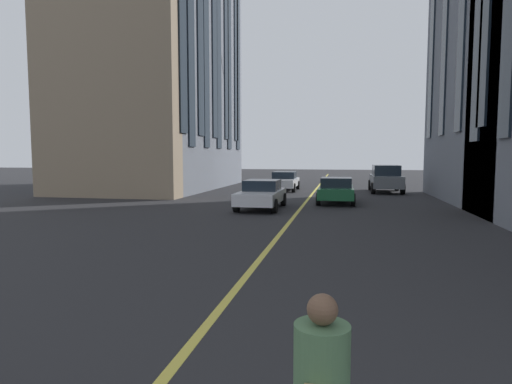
% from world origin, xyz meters
% --- Properties ---
extents(lane_centre_line, '(80.00, 0.16, 0.01)m').
position_xyz_m(lane_centre_line, '(20.00, 0.00, 0.00)').
color(lane_centre_line, '#D8C64C').
rests_on(lane_centre_line, ground_plane).
extents(car_green_far, '(4.40, 1.95, 1.37)m').
position_xyz_m(car_green_far, '(23.43, -1.63, 0.70)').
color(car_green_far, '#1E6038').
rests_on(car_green_far, ground_plane).
extents(car_white_parked_b, '(4.40, 1.95, 1.37)m').
position_xyz_m(car_white_parked_b, '(30.97, 2.21, 0.70)').
color(car_white_parked_b, silver).
rests_on(car_white_parked_b, ground_plane).
extents(car_white_near, '(4.40, 1.95, 1.37)m').
position_xyz_m(car_white_near, '(20.15, 1.83, 0.70)').
color(car_white_near, silver).
rests_on(car_white_near, ground_plane).
extents(car_grey_parked_a, '(4.70, 2.14, 1.88)m').
position_xyz_m(car_grey_parked_a, '(30.98, -4.90, 0.97)').
color(car_grey_parked_a, slate).
rests_on(car_grey_parked_a, ground_plane).
extents(building_left_near, '(16.14, 9.27, 27.75)m').
position_xyz_m(building_left_near, '(31.13, 12.07, 13.88)').
color(building_left_near, gray).
rests_on(building_left_near, ground_plane).
extents(building_left_far, '(15.22, 9.70, 22.16)m').
position_xyz_m(building_left_far, '(32.17, 12.29, 11.08)').
color(building_left_far, slate).
rests_on(building_left_far, ground_plane).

